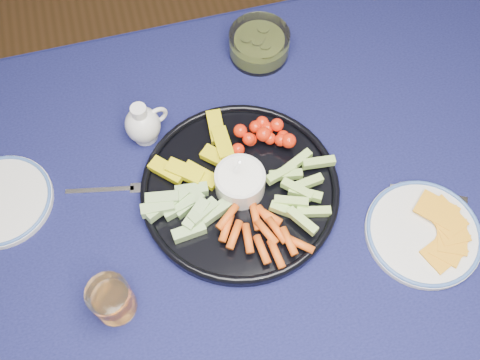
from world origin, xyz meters
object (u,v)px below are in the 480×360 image
object	(u,v)px
dining_table	(270,245)
juice_tumbler	(113,300)
crudite_platter	(239,188)
pickle_bowl	(259,45)
cheese_plate	(424,232)
side_plate_extra	(1,201)
creamer_pitcher	(143,124)

from	to	relation	value
dining_table	juice_tumbler	bearing A→B (deg)	-167.24
crudite_platter	pickle_bowl	xyz separation A→B (m)	(0.13, 0.31, 0.01)
crudite_platter	cheese_plate	distance (m)	0.34
side_plate_extra	dining_table	bearing A→B (deg)	-21.15
creamer_pitcher	side_plate_extra	bearing A→B (deg)	-165.61
crudite_platter	pickle_bowl	bearing A→B (deg)	67.37
dining_table	side_plate_extra	size ratio (longest dim) A/B	8.79
creamer_pitcher	cheese_plate	size ratio (longest dim) A/B	0.46
crudite_platter	creamer_pitcher	xyz separation A→B (m)	(-0.14, 0.17, 0.02)
cheese_plate	side_plate_extra	world-z (taller)	cheese_plate
juice_tumbler	crudite_platter	bearing A→B (deg)	30.58
juice_tumbler	side_plate_extra	bearing A→B (deg)	124.95
juice_tumbler	dining_table	bearing A→B (deg)	12.76
cheese_plate	juice_tumbler	distance (m)	0.55
crudite_platter	creamer_pitcher	size ratio (longest dim) A/B	3.87
creamer_pitcher	pickle_bowl	bearing A→B (deg)	27.56
dining_table	creamer_pitcher	world-z (taller)	creamer_pitcher
dining_table	crudite_platter	xyz separation A→B (m)	(-0.04, 0.08, 0.11)
crudite_platter	cheese_plate	bearing A→B (deg)	-29.60
pickle_bowl	juice_tumbler	distance (m)	0.60
creamer_pitcher	side_plate_extra	size ratio (longest dim) A/B	0.50
dining_table	cheese_plate	size ratio (longest dim) A/B	8.01
pickle_bowl	creamer_pitcher	bearing A→B (deg)	-152.44
dining_table	creamer_pitcher	distance (m)	0.34
pickle_bowl	cheese_plate	distance (m)	0.51
dining_table	juice_tumbler	distance (m)	0.33
juice_tumbler	pickle_bowl	bearing A→B (deg)	50.28
crudite_platter	side_plate_extra	world-z (taller)	crudite_platter
dining_table	cheese_plate	bearing A→B (deg)	-18.24
creamer_pitcher	pickle_bowl	size ratio (longest dim) A/B	0.74
cheese_plate	side_plate_extra	bearing A→B (deg)	159.87
pickle_bowl	cheese_plate	xyz separation A→B (m)	(0.17, -0.48, -0.02)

